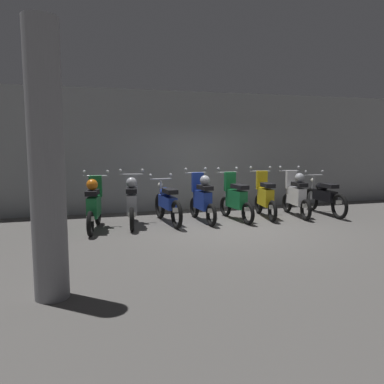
{
  "coord_description": "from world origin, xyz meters",
  "views": [
    {
      "loc": [
        -3.33,
        -8.0,
        1.91
      ],
      "look_at": [
        -0.72,
        0.79,
        0.75
      ],
      "focal_mm": 36.59,
      "sensor_mm": 36.0,
      "label": 1
    }
  ],
  "objects_px": {
    "motorbike_slot_4": "(235,199)",
    "motorbike_slot_7": "(324,196)",
    "motorbike_slot_5": "(265,197)",
    "bicycle": "(49,214)",
    "motorbike_slot_2": "(167,203)",
    "support_pillar": "(46,163)",
    "motorbike_slot_1": "(132,202)",
    "motorbike_slot_0": "(94,205)",
    "motorbike_slot_3": "(202,198)",
    "motorbike_slot_6": "(296,195)"
  },
  "relations": [
    {
      "from": "support_pillar",
      "to": "bicycle",
      "type": "bearing_deg",
      "value": 93.93
    },
    {
      "from": "motorbike_slot_3",
      "to": "motorbike_slot_2",
      "type": "bearing_deg",
      "value": 176.99
    },
    {
      "from": "motorbike_slot_5",
      "to": "motorbike_slot_2",
      "type": "bearing_deg",
      "value": -179.67
    },
    {
      "from": "motorbike_slot_1",
      "to": "motorbike_slot_5",
      "type": "distance_m",
      "value": 3.41
    },
    {
      "from": "motorbike_slot_6",
      "to": "motorbike_slot_3",
      "type": "bearing_deg",
      "value": 179.62
    },
    {
      "from": "motorbike_slot_2",
      "to": "motorbike_slot_6",
      "type": "distance_m",
      "value": 3.42
    },
    {
      "from": "motorbike_slot_2",
      "to": "support_pillar",
      "type": "height_order",
      "value": "support_pillar"
    },
    {
      "from": "motorbike_slot_4",
      "to": "motorbike_slot_5",
      "type": "height_order",
      "value": "same"
    },
    {
      "from": "motorbike_slot_1",
      "to": "bicycle",
      "type": "distance_m",
      "value": 1.83
    },
    {
      "from": "motorbike_slot_0",
      "to": "bicycle",
      "type": "height_order",
      "value": "motorbike_slot_0"
    },
    {
      "from": "motorbike_slot_4",
      "to": "support_pillar",
      "type": "relative_size",
      "value": 0.5
    },
    {
      "from": "motorbike_slot_2",
      "to": "motorbike_slot_4",
      "type": "relative_size",
      "value": 1.16
    },
    {
      "from": "motorbike_slot_7",
      "to": "bicycle",
      "type": "distance_m",
      "value": 6.93
    },
    {
      "from": "motorbike_slot_6",
      "to": "support_pillar",
      "type": "height_order",
      "value": "support_pillar"
    },
    {
      "from": "motorbike_slot_7",
      "to": "bicycle",
      "type": "xyz_separation_m",
      "value": [
        -6.92,
        0.1,
        -0.13
      ]
    },
    {
      "from": "motorbike_slot_5",
      "to": "bicycle",
      "type": "height_order",
      "value": "motorbike_slot_5"
    },
    {
      "from": "motorbike_slot_4",
      "to": "support_pillar",
      "type": "height_order",
      "value": "support_pillar"
    },
    {
      "from": "motorbike_slot_0",
      "to": "motorbike_slot_4",
      "type": "distance_m",
      "value": 3.41
    },
    {
      "from": "motorbike_slot_4",
      "to": "support_pillar",
      "type": "bearing_deg",
      "value": -136.27
    },
    {
      "from": "motorbike_slot_1",
      "to": "bicycle",
      "type": "relative_size",
      "value": 0.98
    },
    {
      "from": "motorbike_slot_3",
      "to": "motorbike_slot_4",
      "type": "bearing_deg",
      "value": -3.62
    },
    {
      "from": "motorbike_slot_6",
      "to": "motorbike_slot_4",
      "type": "bearing_deg",
      "value": -178.76
    },
    {
      "from": "bicycle",
      "to": "motorbike_slot_2",
      "type": "bearing_deg",
      "value": -0.69
    },
    {
      "from": "motorbike_slot_4",
      "to": "support_pillar",
      "type": "xyz_separation_m",
      "value": [
        -4.08,
        -3.91,
        1.14
      ]
    },
    {
      "from": "motorbike_slot_0",
      "to": "motorbike_slot_3",
      "type": "xyz_separation_m",
      "value": [
        2.55,
        0.23,
        0.0
      ]
    },
    {
      "from": "motorbike_slot_6",
      "to": "motorbike_slot_7",
      "type": "bearing_deg",
      "value": -0.52
    },
    {
      "from": "motorbike_slot_1",
      "to": "bicycle",
      "type": "xyz_separation_m",
      "value": [
        -1.81,
        0.1,
        -0.21
      ]
    },
    {
      "from": "motorbike_slot_4",
      "to": "motorbike_slot_6",
      "type": "bearing_deg",
      "value": 1.24
    },
    {
      "from": "motorbike_slot_2",
      "to": "motorbike_slot_5",
      "type": "height_order",
      "value": "motorbike_slot_5"
    },
    {
      "from": "motorbike_slot_0",
      "to": "motorbike_slot_1",
      "type": "bearing_deg",
      "value": 13.61
    },
    {
      "from": "motorbike_slot_3",
      "to": "motorbike_slot_5",
      "type": "bearing_deg",
      "value": 1.99
    },
    {
      "from": "motorbike_slot_1",
      "to": "motorbike_slot_2",
      "type": "height_order",
      "value": "motorbike_slot_1"
    },
    {
      "from": "motorbike_slot_1",
      "to": "motorbike_slot_3",
      "type": "bearing_deg",
      "value": 0.86
    },
    {
      "from": "motorbike_slot_0",
      "to": "bicycle",
      "type": "relative_size",
      "value": 0.97
    },
    {
      "from": "motorbike_slot_2",
      "to": "support_pillar",
      "type": "xyz_separation_m",
      "value": [
        -2.38,
        -4.01,
        1.17
      ]
    },
    {
      "from": "motorbike_slot_0",
      "to": "motorbike_slot_4",
      "type": "relative_size",
      "value": 0.99
    },
    {
      "from": "motorbike_slot_3",
      "to": "bicycle",
      "type": "bearing_deg",
      "value": 178.75
    },
    {
      "from": "motorbike_slot_4",
      "to": "motorbike_slot_7",
      "type": "relative_size",
      "value": 0.86
    },
    {
      "from": "motorbike_slot_0",
      "to": "motorbike_slot_3",
      "type": "relative_size",
      "value": 0.99
    },
    {
      "from": "motorbike_slot_5",
      "to": "bicycle",
      "type": "relative_size",
      "value": 0.97
    },
    {
      "from": "motorbike_slot_4",
      "to": "motorbike_slot_7",
      "type": "bearing_deg",
      "value": 0.66
    },
    {
      "from": "motorbike_slot_3",
      "to": "motorbike_slot_4",
      "type": "distance_m",
      "value": 0.85
    },
    {
      "from": "motorbike_slot_4",
      "to": "motorbike_slot_6",
      "type": "relative_size",
      "value": 1.0
    },
    {
      "from": "motorbike_slot_0",
      "to": "motorbike_slot_5",
      "type": "relative_size",
      "value": 1.0
    },
    {
      "from": "motorbike_slot_3",
      "to": "motorbike_slot_6",
      "type": "relative_size",
      "value": 1.0
    },
    {
      "from": "motorbike_slot_6",
      "to": "support_pillar",
      "type": "xyz_separation_m",
      "value": [
        -5.8,
        -3.94,
        1.1
      ]
    },
    {
      "from": "motorbike_slot_4",
      "to": "motorbike_slot_5",
      "type": "distance_m",
      "value": 0.87
    },
    {
      "from": "motorbike_slot_2",
      "to": "motorbike_slot_4",
      "type": "xyz_separation_m",
      "value": [
        1.7,
        -0.1,
        0.04
      ]
    },
    {
      "from": "motorbike_slot_2",
      "to": "bicycle",
      "type": "xyz_separation_m",
      "value": [
        -2.66,
        0.03,
        -0.13
      ]
    },
    {
      "from": "motorbike_slot_1",
      "to": "motorbike_slot_0",
      "type": "bearing_deg",
      "value": -166.39
    }
  ]
}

